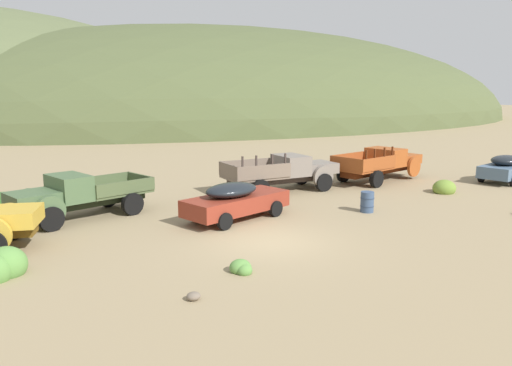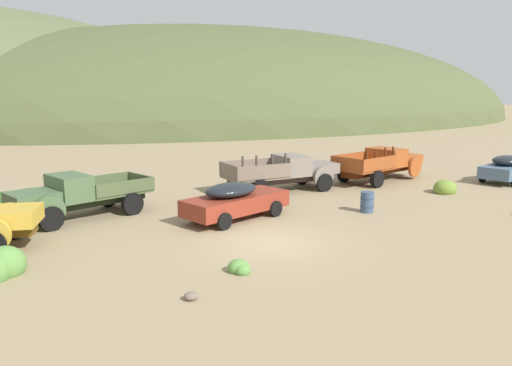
% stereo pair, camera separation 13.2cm
% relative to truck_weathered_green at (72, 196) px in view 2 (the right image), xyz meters
% --- Properties ---
extents(ground_plane, '(300.00, 300.00, 0.00)m').
position_rel_truck_weathered_green_xyz_m(ground_plane, '(5.62, -6.65, -0.99)').
color(ground_plane, '#998460').
extents(hill_distant, '(117.93, 71.85, 31.35)m').
position_rel_truck_weathered_green_xyz_m(hill_distant, '(35.52, 59.94, -0.99)').
color(hill_distant, '#4C5633').
rests_on(hill_distant, ground).
extents(truck_weathered_green, '(6.10, 3.65, 1.89)m').
position_rel_truck_weathered_green_xyz_m(truck_weathered_green, '(0.00, 0.00, 0.00)').
color(truck_weathered_green, '#232B1B').
rests_on(truck_weathered_green, ground).
extents(car_rust_red, '(5.21, 3.02, 1.57)m').
position_rel_truck_weathered_green_xyz_m(car_rust_red, '(6.14, -3.17, -0.17)').
color(car_rust_red, maroon).
rests_on(car_rust_red, ground).
extents(truck_primer_gray, '(6.30, 2.58, 2.16)m').
position_rel_truck_weathered_green_xyz_m(truck_primer_gray, '(11.17, 0.81, 0.02)').
color(truck_primer_gray, '#3D322D').
rests_on(truck_primer_gray, ground).
extents(truck_oxide_orange, '(6.59, 3.58, 2.16)m').
position_rel_truck_weathered_green_xyz_m(truck_oxide_orange, '(17.79, 0.74, 0.03)').
color(truck_oxide_orange, '#51220D').
rests_on(truck_oxide_orange, ground).
extents(car_chalk_blue, '(4.85, 2.75, 1.57)m').
position_rel_truck_weathered_green_xyz_m(car_chalk_blue, '(23.93, -3.15, -0.17)').
color(car_chalk_blue, slate).
rests_on(car_chalk_blue, ground).
extents(oil_drum_foreground, '(0.62, 0.62, 0.91)m').
position_rel_truck_weathered_green_xyz_m(oil_drum_foreground, '(11.58, -4.93, -0.53)').
color(oil_drum_foreground, '#384C6B').
rests_on(oil_drum_foreground, ground).
extents(bush_between_trucks, '(1.32, 1.19, 0.98)m').
position_rel_truck_weathered_green_xyz_m(bush_between_trucks, '(13.65, 3.03, -0.74)').
color(bush_between_trucks, '#3D702D').
rests_on(bush_between_trucks, ground).
extents(bush_near_barrel, '(1.25, 1.18, 0.90)m').
position_rel_truck_weathered_green_xyz_m(bush_near_barrel, '(17.95, -3.65, -0.75)').
color(bush_near_barrel, olive).
rests_on(bush_near_barrel, ground).
extents(bush_front_right, '(1.31, 1.29, 1.01)m').
position_rel_truck_weathered_green_xyz_m(bush_front_right, '(-2.34, 3.34, -0.73)').
color(bush_front_right, '#3D702D').
rests_on(bush_front_right, ground).
extents(bush_lone_scrub, '(1.36, 1.31, 1.10)m').
position_rel_truck_weathered_green_xyz_m(bush_lone_scrub, '(-2.86, -5.76, -0.70)').
color(bush_lone_scrub, '#5B8E42').
rests_on(bush_lone_scrub, ground).
extents(bush_front_left, '(0.66, 0.74, 0.48)m').
position_rel_truck_weathered_green_xyz_m(bush_front_left, '(3.37, -8.79, -0.87)').
color(bush_front_left, '#5B8E42').
rests_on(bush_front_left, ground).
extents(rock_small, '(0.37, 0.33, 0.22)m').
position_rel_truck_weathered_green_xyz_m(rock_small, '(1.37, -9.95, -0.89)').
color(rock_small, '#6F6252').
rests_on(rock_small, ground).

